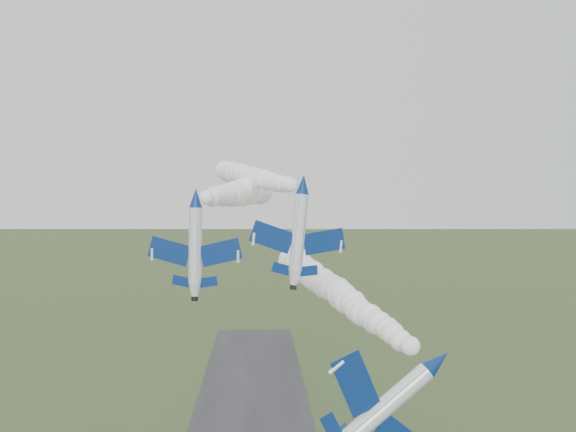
# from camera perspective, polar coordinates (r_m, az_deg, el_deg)

# --- Properties ---
(jet_lead) EXTENTS (7.21, 13.60, 8.98)m
(jet_lead) POSITION_cam_1_polar(r_m,az_deg,el_deg) (55.24, 13.23, -12.49)
(jet_lead) COLOR silver
(smoke_trail_jet_lead) EXTENTS (14.89, 65.78, 4.90)m
(smoke_trail_jet_lead) POSITION_cam_1_polar(r_m,az_deg,el_deg) (89.10, 3.79, -6.36)
(smoke_trail_jet_lead) COLOR white
(jet_pair_left) EXTENTS (10.88, 12.85, 3.17)m
(jet_pair_left) POSITION_cam_1_polar(r_m,az_deg,el_deg) (73.44, -8.22, 1.64)
(jet_pair_left) COLOR silver
(smoke_trail_jet_pair_left) EXTENTS (14.34, 55.47, 5.30)m
(smoke_trail_jet_pair_left) POSITION_cam_1_polar(r_m,az_deg,el_deg) (103.62, -4.29, 2.07)
(smoke_trail_jet_pair_left) COLOR white
(jet_pair_right) EXTENTS (11.37, 13.46, 3.38)m
(jet_pair_right) POSITION_cam_1_polar(r_m,az_deg,el_deg) (74.50, 1.37, 2.87)
(jet_pair_right) COLOR silver
(smoke_trail_jet_pair_right) EXTENTS (17.60, 72.24, 4.47)m
(smoke_trail_jet_pair_right) POSITION_cam_1_polar(r_m,az_deg,el_deg) (113.87, -3.50, 3.56)
(smoke_trail_jet_pair_right) COLOR white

